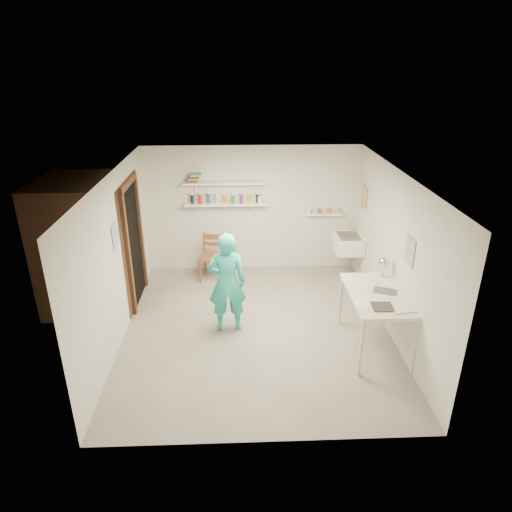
{
  "coord_description": "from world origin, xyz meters",
  "views": [
    {
      "loc": [
        -0.26,
        -5.97,
        3.85
      ],
      "look_at": [
        0.0,
        0.4,
        1.05
      ],
      "focal_mm": 32.0,
      "sensor_mm": 36.0,
      "label": 1
    }
  ],
  "objects_px": {
    "belfast_sink": "(348,243)",
    "man": "(227,283)",
    "wall_clock": "(228,261)",
    "wooden_chair": "(212,257)",
    "desk_lamp": "(385,263)",
    "work_table": "(375,321)"
  },
  "relations": [
    {
      "from": "wall_clock",
      "to": "wooden_chair",
      "type": "xyz_separation_m",
      "value": [
        -0.33,
        1.48,
        -0.58
      ]
    },
    {
      "from": "belfast_sink",
      "to": "work_table",
      "type": "bearing_deg",
      "value": -92.8
    },
    {
      "from": "wall_clock",
      "to": "work_table",
      "type": "height_order",
      "value": "wall_clock"
    },
    {
      "from": "work_table",
      "to": "desk_lamp",
      "type": "bearing_deg",
      "value": 67.58
    },
    {
      "from": "man",
      "to": "wall_clock",
      "type": "height_order",
      "value": "man"
    },
    {
      "from": "belfast_sink",
      "to": "work_table",
      "type": "height_order",
      "value": "work_table"
    },
    {
      "from": "man",
      "to": "belfast_sink",
      "type": "bearing_deg",
      "value": -147.08
    },
    {
      "from": "desk_lamp",
      "to": "man",
      "type": "bearing_deg",
      "value": 178.33
    },
    {
      "from": "belfast_sink",
      "to": "man",
      "type": "relative_size",
      "value": 0.38
    },
    {
      "from": "wall_clock",
      "to": "wooden_chair",
      "type": "bearing_deg",
      "value": 98.54
    },
    {
      "from": "wall_clock",
      "to": "desk_lamp",
      "type": "relative_size",
      "value": 1.71
    },
    {
      "from": "wooden_chair",
      "to": "desk_lamp",
      "type": "distance_m",
      "value": 3.23
    },
    {
      "from": "belfast_sink",
      "to": "work_table",
      "type": "xyz_separation_m",
      "value": [
        -0.11,
        -2.25,
        -0.26
      ]
    },
    {
      "from": "belfast_sink",
      "to": "man",
      "type": "xyz_separation_m",
      "value": [
        -2.19,
        -1.66,
        0.08
      ]
    },
    {
      "from": "man",
      "to": "work_table",
      "type": "distance_m",
      "value": 2.19
    },
    {
      "from": "wall_clock",
      "to": "wooden_chair",
      "type": "relative_size",
      "value": 0.3
    },
    {
      "from": "wooden_chair",
      "to": "desk_lamp",
      "type": "height_order",
      "value": "desk_lamp"
    },
    {
      "from": "man",
      "to": "wooden_chair",
      "type": "xyz_separation_m",
      "value": [
        -0.32,
        1.7,
        -0.32
      ]
    },
    {
      "from": "belfast_sink",
      "to": "man",
      "type": "bearing_deg",
      "value": -142.95
    },
    {
      "from": "desk_lamp",
      "to": "belfast_sink",
      "type": "bearing_deg",
      "value": 93.56
    },
    {
      "from": "desk_lamp",
      "to": "work_table",
      "type": "bearing_deg",
      "value": -112.42
    },
    {
      "from": "belfast_sink",
      "to": "wall_clock",
      "type": "bearing_deg",
      "value": -146.58
    }
  ]
}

